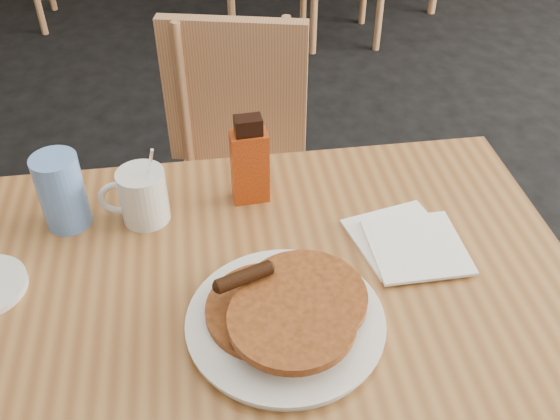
# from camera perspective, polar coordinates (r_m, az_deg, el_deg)

# --- Properties ---
(main_table) EXTENTS (1.16, 0.80, 0.75)m
(main_table) POSITION_cam_1_polar(r_m,az_deg,el_deg) (1.07, -2.59, -8.60)
(main_table) COLOR #966435
(main_table) RESTS_ON floor
(chair_main_far) EXTENTS (0.47, 0.47, 0.87)m
(chair_main_far) POSITION_cam_1_polar(r_m,az_deg,el_deg) (1.73, -3.71, 5.08)
(chair_main_far) COLOR tan
(chair_main_far) RESTS_ON floor
(pancake_plate) EXTENTS (0.31, 0.31, 0.09)m
(pancake_plate) POSITION_cam_1_polar(r_m,az_deg,el_deg) (0.96, 0.56, -9.64)
(pancake_plate) COLOR silver
(pancake_plate) RESTS_ON main_table
(coffee_mug) EXTENTS (0.12, 0.09, 0.16)m
(coffee_mug) POSITION_cam_1_polar(r_m,az_deg,el_deg) (1.15, -12.53, 1.32)
(coffee_mug) COLOR silver
(coffee_mug) RESTS_ON main_table
(syrup_bottle) EXTENTS (0.07, 0.05, 0.18)m
(syrup_bottle) POSITION_cam_1_polar(r_m,az_deg,el_deg) (1.15, -2.80, 4.37)
(syrup_bottle) COLOR maroon
(syrup_bottle) RESTS_ON main_table
(napkin_stack) EXTENTS (0.20, 0.21, 0.01)m
(napkin_stack) POSITION_cam_1_polar(r_m,az_deg,el_deg) (1.12, 11.66, -2.92)
(napkin_stack) COLOR white
(napkin_stack) RESTS_ON main_table
(blue_tumbler) EXTENTS (0.09, 0.09, 0.14)m
(blue_tumbler) POSITION_cam_1_polar(r_m,az_deg,el_deg) (1.17, -19.33, 1.61)
(blue_tumbler) COLOR #5C89D8
(blue_tumbler) RESTS_ON main_table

